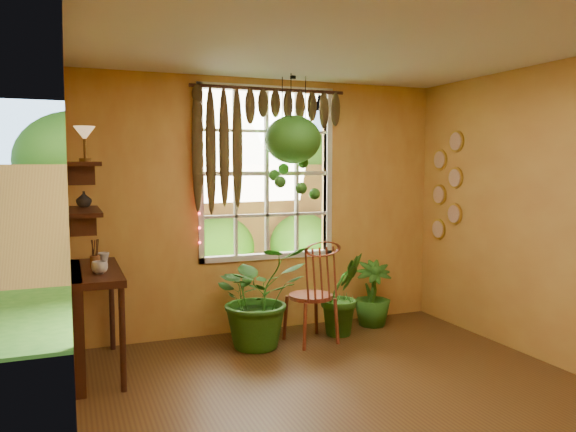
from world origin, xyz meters
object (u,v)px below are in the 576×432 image
object	(u,v)px
counter_ledge	(84,310)
potted_plant_mid	(343,294)
hanging_basket	(293,148)
potted_plant_left	(259,296)
windsor_chair	(313,309)

from	to	relation	value
counter_ledge	potted_plant_mid	world-z (taller)	counter_ledge
potted_plant_mid	hanging_basket	size ratio (longest dim) A/B	0.67
counter_ledge	potted_plant_left	world-z (taller)	potted_plant_left
potted_plant_left	potted_plant_mid	xyz separation A→B (m)	(0.95, 0.05, -0.08)
counter_ledge	hanging_basket	distance (m)	2.54
potted_plant_left	hanging_basket	distance (m)	1.55
windsor_chair	potted_plant_mid	world-z (taller)	windsor_chair
counter_ledge	potted_plant_left	bearing A→B (deg)	3.70
counter_ledge	windsor_chair	distance (m)	2.18
potted_plant_mid	hanging_basket	distance (m)	1.62
potted_plant_mid	windsor_chair	bearing A→B (deg)	-162.20
counter_ledge	hanging_basket	xyz separation A→B (m)	(2.08, 0.35, 1.42)
counter_ledge	hanging_basket	world-z (taller)	hanging_basket
windsor_chair	potted_plant_left	size ratio (longest dim) A/B	1.17
windsor_chair	potted_plant_left	bearing A→B (deg)	163.14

